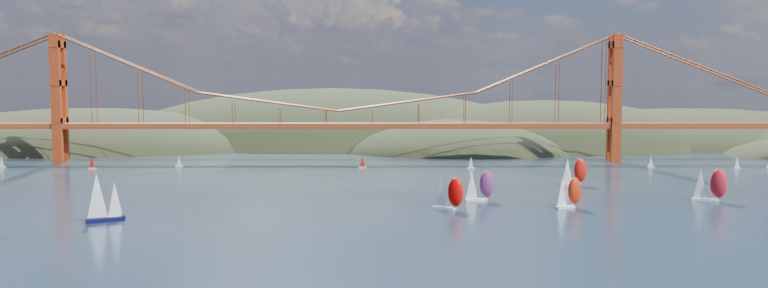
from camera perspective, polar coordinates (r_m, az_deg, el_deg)
ground at (r=148.49m, az=-7.30°, el=-8.58°), size 1200.00×1200.00×0.00m
headlands at (r=425.22m, az=3.26°, el=-1.63°), size 725.00×225.00×96.00m
bridge at (r=324.10m, az=-3.86°, el=4.33°), size 552.00×12.00×55.00m
sloop_navy at (r=196.02m, az=-20.67°, el=-3.86°), size 9.20×7.45×13.41m
racer_0 at (r=201.54m, az=4.84°, el=-3.70°), size 8.86×6.44×9.96m
racer_1 at (r=209.54m, az=13.85°, el=-3.57°), size 8.42×6.09×9.46m
racer_2 at (r=234.42m, az=23.52°, el=-2.80°), size 9.63×5.74×10.79m
racer_3 at (r=256.86m, az=14.25°, el=-2.00°), size 9.12×4.62×10.25m
racer_rwb at (r=217.09m, az=7.25°, el=-3.12°), size 8.90×4.42×10.02m
distant_boat_1 at (r=339.49m, az=-27.13°, el=-1.20°), size 3.00×2.00×4.70m
distant_boat_2 at (r=318.20m, az=-21.37°, el=-1.36°), size 3.00×2.00×4.70m
distant_boat_3 at (r=315.53m, az=-15.35°, el=-1.26°), size 3.00×2.00×4.70m
distant_boat_4 at (r=320.85m, az=19.67°, el=-1.27°), size 3.00×2.00×4.70m
distant_boat_5 at (r=328.31m, az=25.31°, el=-1.31°), size 3.00×2.00×4.70m
distant_boat_8 at (r=299.54m, az=6.64°, el=-1.43°), size 3.00×2.00×4.70m
distant_boat_9 at (r=300.63m, az=-1.64°, el=-1.38°), size 3.00×2.00×4.70m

